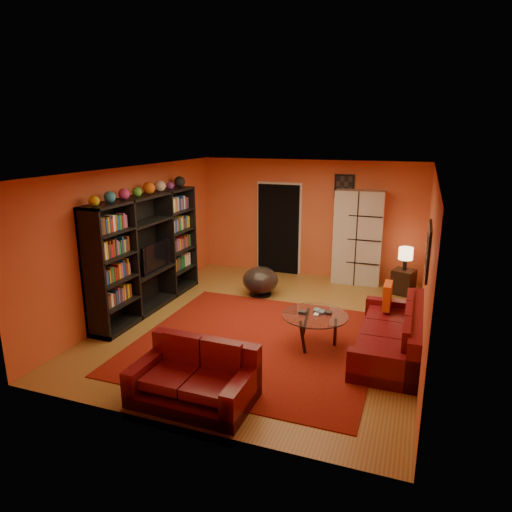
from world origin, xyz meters
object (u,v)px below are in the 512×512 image
(coffee_table, at_px, (315,318))
(storage_cabinet, at_px, (358,237))
(sofa, at_px, (395,335))
(table_lamp, at_px, (406,254))
(tv, at_px, (152,256))
(side_table, at_px, (403,282))
(loveseat, at_px, (196,377))
(bowl_chair, at_px, (260,280))
(entertainment_unit, at_px, (147,253))

(coffee_table, relative_size, storage_cabinet, 0.50)
(sofa, distance_m, storage_cabinet, 3.39)
(table_lamp, bearing_deg, storage_cabinet, 158.34)
(tv, relative_size, table_lamp, 1.93)
(storage_cabinet, relative_size, side_table, 4.02)
(loveseat, xyz_separation_m, coffee_table, (1.03, 1.90, 0.18))
(coffee_table, bearing_deg, bowl_chair, 129.65)
(sofa, distance_m, bowl_chair, 3.17)
(sofa, distance_m, coffee_table, 1.19)
(sofa, bearing_deg, entertainment_unit, 175.33)
(loveseat, bearing_deg, sofa, -45.67)
(sofa, relative_size, bowl_chair, 3.09)
(entertainment_unit, bearing_deg, storage_cabinet, 39.52)
(tv, distance_m, coffee_table, 3.29)
(entertainment_unit, height_order, bowl_chair, entertainment_unit)
(bowl_chair, bearing_deg, tv, -142.97)
(loveseat, relative_size, storage_cabinet, 0.73)
(tv, distance_m, bowl_chair, 2.19)
(loveseat, height_order, table_lamp, table_lamp)
(coffee_table, xyz_separation_m, bowl_chair, (-1.53, 1.85, -0.15))
(sofa, relative_size, loveseat, 1.50)
(loveseat, xyz_separation_m, storage_cabinet, (1.18, 5.22, 0.72))
(loveseat, xyz_separation_m, bowl_chair, (-0.50, 3.74, 0.03))
(tv, relative_size, coffee_table, 0.89)
(sofa, relative_size, coffee_table, 2.19)
(tv, relative_size, storage_cabinet, 0.45)
(tv, bearing_deg, table_lamp, -61.82)
(entertainment_unit, height_order, coffee_table, entertainment_unit)
(tv, xyz_separation_m, bowl_chair, (1.67, 1.26, -0.67))
(storage_cabinet, distance_m, table_lamp, 1.10)
(entertainment_unit, distance_m, storage_cabinet, 4.40)
(storage_cabinet, bearing_deg, coffee_table, -95.58)
(side_table, bearing_deg, loveseat, -114.47)
(bowl_chair, bearing_deg, storage_cabinet, 41.37)
(tv, distance_m, loveseat, 3.37)
(side_table, relative_size, table_lamp, 1.08)
(sofa, relative_size, side_table, 4.41)
(entertainment_unit, relative_size, storage_cabinet, 1.49)
(table_lamp, bearing_deg, sofa, -89.84)
(storage_cabinet, relative_size, table_lamp, 4.33)
(storage_cabinet, xyz_separation_m, bowl_chair, (-1.68, -1.48, -0.69))
(loveseat, relative_size, bowl_chair, 2.06)
(tv, xyz_separation_m, coffee_table, (3.20, -0.59, -0.52))
(sofa, relative_size, table_lamp, 4.76)
(tv, xyz_separation_m, table_lamp, (4.35, 2.33, -0.15))
(coffee_table, xyz_separation_m, table_lamp, (1.16, 2.92, 0.37))
(loveseat, xyz_separation_m, table_lamp, (2.19, 4.82, 0.54))
(tv, xyz_separation_m, side_table, (4.35, 2.33, -0.73))
(entertainment_unit, xyz_separation_m, coffee_table, (3.25, -0.52, -0.59))
(loveseat, height_order, bowl_chair, loveseat)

